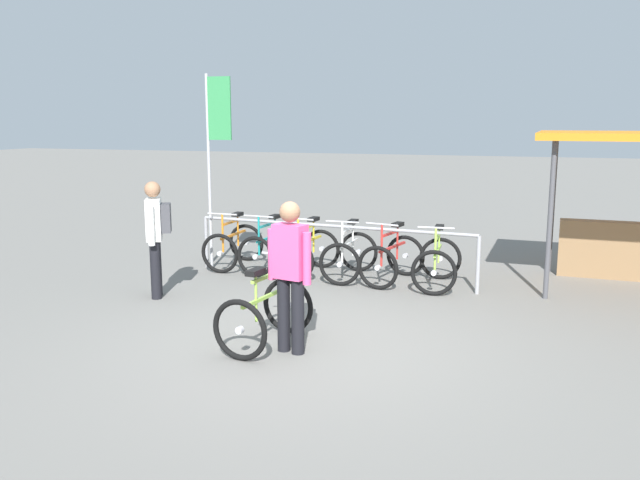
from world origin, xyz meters
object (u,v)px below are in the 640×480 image
at_px(racked_bike_teal, 270,249).
at_px(racked_bike_white, 349,255).
at_px(racked_bike_lime, 437,263).
at_px(racked_bike_orange, 234,246).
at_px(banner_flag, 215,135).
at_px(racked_bike_yellow, 309,252).
at_px(featured_bicycle, 269,305).
at_px(person_with_featured_bike, 290,270).
at_px(racked_bike_red, 392,259).
at_px(pedestrian_with_backpack, 156,232).

height_order(racked_bike_teal, racked_bike_white, same).
bearing_deg(racked_bike_teal, racked_bike_lime, -4.38).
relative_size(racked_bike_orange, banner_flag, 0.34).
height_order(racked_bike_yellow, racked_bike_lime, same).
height_order(racked_bike_white, featured_bicycle, same).
xyz_separation_m(racked_bike_orange, banner_flag, (-0.16, -0.24, 1.86)).
bearing_deg(racked_bike_teal, banner_flag, -167.70).
height_order(racked_bike_orange, person_with_featured_bike, person_with_featured_bike).
height_order(racked_bike_teal, featured_bicycle, same).
xyz_separation_m(racked_bike_red, banner_flag, (-2.95, -0.03, 1.86)).
relative_size(racked_bike_lime, pedestrian_with_backpack, 0.70).
bearing_deg(racked_bike_yellow, racked_bike_teal, 175.62).
bearing_deg(racked_bike_red, racked_bike_white, 175.63).
xyz_separation_m(racked_bike_white, racked_bike_red, (0.70, -0.05, 0.00)).
distance_m(racked_bike_teal, banner_flag, 2.06).
height_order(racked_bike_yellow, racked_bike_white, same).
relative_size(racked_bike_yellow, racked_bike_red, 0.97).
relative_size(racked_bike_teal, featured_bicycle, 0.94).
xyz_separation_m(racked_bike_orange, racked_bike_yellow, (1.40, -0.11, 0.00)).
relative_size(racked_bike_white, banner_flag, 0.34).
xyz_separation_m(racked_bike_teal, racked_bike_lime, (2.79, -0.21, 0.00)).
relative_size(racked_bike_red, pedestrian_with_backpack, 0.74).
height_order(racked_bike_orange, racked_bike_white, same).
bearing_deg(racked_bike_red, featured_bicycle, -102.20).
height_order(racked_bike_orange, pedestrian_with_backpack, pedestrian_with_backpack).
relative_size(racked_bike_orange, racked_bike_lime, 0.96).
distance_m(racked_bike_teal, racked_bike_yellow, 0.70).
bearing_deg(pedestrian_with_backpack, banner_flag, 90.13).
bearing_deg(racked_bike_lime, pedestrian_with_backpack, -153.34).
distance_m(racked_bike_yellow, featured_bicycle, 3.38).
distance_m(racked_bike_red, banner_flag, 3.49).
xyz_separation_m(racked_bike_yellow, racked_bike_lime, (2.09, -0.16, -0.00)).
bearing_deg(racked_bike_orange, racked_bike_red, -4.38).
relative_size(racked_bike_teal, racked_bike_yellow, 0.98).
bearing_deg(featured_bicycle, racked_bike_white, 90.13).
bearing_deg(racked_bike_orange, person_with_featured_bike, -55.95).
relative_size(racked_bike_yellow, banner_flag, 0.37).
relative_size(person_with_featured_bike, banner_flag, 0.51).
relative_size(racked_bike_yellow, featured_bicycle, 0.96).
bearing_deg(racked_bike_orange, racked_bike_yellow, -4.38).
xyz_separation_m(racked_bike_teal, racked_bike_red, (2.09, -0.16, 0.00)).
distance_m(racked_bike_red, pedestrian_with_backpack, 3.54).
xyz_separation_m(person_with_featured_bike, pedestrian_with_backpack, (-2.58, 1.50, 0.03)).
xyz_separation_m(racked_bike_orange, featured_bicycle, (2.10, -3.41, 0.08)).
bearing_deg(banner_flag, featured_bicycle, -54.47).
relative_size(racked_bike_orange, person_with_featured_bike, 0.67).
distance_m(racked_bike_teal, racked_bike_lime, 2.80).
bearing_deg(person_with_featured_bike, racked_bike_yellow, 106.50).
xyz_separation_m(racked_bike_yellow, banner_flag, (-1.56, -0.13, 1.86)).
relative_size(racked_bike_orange, pedestrian_with_backpack, 0.67).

